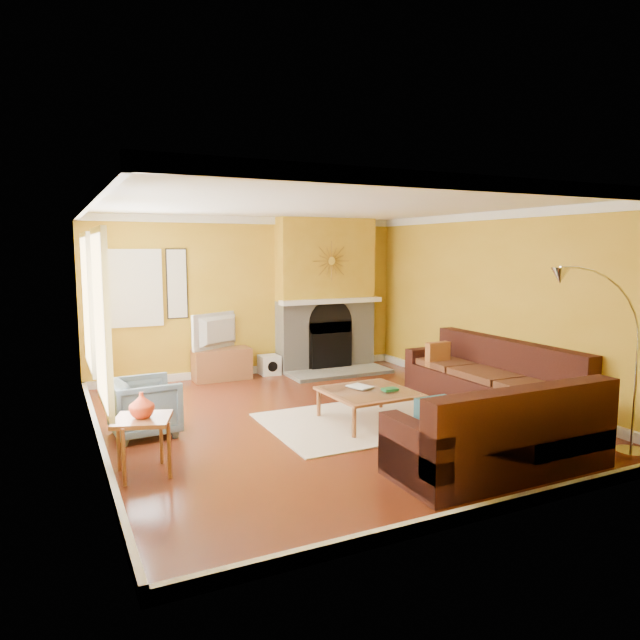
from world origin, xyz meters
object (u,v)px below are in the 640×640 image
media_console (222,364)px  armchair (145,407)px  coffee_table (369,406)px  side_table (143,446)px  arc_lamp (601,368)px  sectional_sofa (446,389)px

media_console → armchair: 2.89m
coffee_table → side_table: bearing=-169.9°
arc_lamp → coffee_table: bearing=121.8°
side_table → arc_lamp: size_ratio=0.28×
media_console → arc_lamp: 5.85m
sectional_sofa → armchair: bearing=160.6°
media_console → armchair: armchair is taller
media_console → arc_lamp: size_ratio=0.48×
coffee_table → armchair: (-2.60, 0.70, 0.13)m
coffee_table → media_console: size_ratio=1.11×
armchair → arc_lamp: size_ratio=0.37×
media_console → side_table: size_ratio=1.68×
coffee_table → media_console: bearing=107.9°
media_console → side_table: bearing=-116.6°
armchair → sectional_sofa: bearing=-113.3°
sectional_sofa → arc_lamp: bearing=-71.7°
coffee_table → media_console: 3.26m
media_console → sectional_sofa: bearing=-63.4°
coffee_table → armchair: bearing=164.9°
coffee_table → media_console: media_console is taller
sectional_sofa → armchair: (-3.40, 1.20, -0.11)m
armchair → side_table: size_ratio=1.32×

